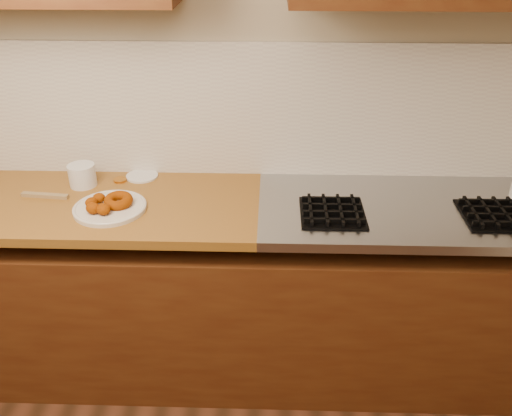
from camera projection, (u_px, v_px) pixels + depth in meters
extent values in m
cube|color=tan|center=(146.00, 76.00, 2.34)|extent=(4.00, 0.02, 2.70)
cube|color=#502B10|center=(152.00, 298.00, 2.53)|extent=(3.60, 0.60, 0.77)
cube|color=#9EA0A5|center=(414.00, 210.00, 2.26)|extent=(1.30, 0.62, 0.04)
cube|color=beige|center=(148.00, 110.00, 2.40)|extent=(3.60, 0.02, 0.60)
cube|color=black|center=(332.00, 213.00, 2.19)|extent=(0.26, 0.26, 0.01)
cube|color=black|center=(310.00, 210.00, 2.19)|extent=(0.01, 0.24, 0.02)
cube|color=black|center=(335.00, 221.00, 2.10)|extent=(0.24, 0.01, 0.02)
cube|color=black|center=(325.00, 210.00, 2.18)|extent=(0.01, 0.24, 0.02)
cube|color=black|center=(333.00, 214.00, 2.16)|extent=(0.24, 0.01, 0.02)
cube|color=black|center=(340.00, 210.00, 2.18)|extent=(0.01, 0.24, 0.02)
cube|color=black|center=(332.00, 206.00, 2.21)|extent=(0.24, 0.01, 0.02)
cube|color=black|center=(355.00, 210.00, 2.18)|extent=(0.01, 0.24, 0.02)
cube|color=black|center=(331.00, 199.00, 2.26)|extent=(0.24, 0.01, 0.02)
cube|color=black|center=(495.00, 216.00, 2.17)|extent=(0.26, 0.26, 0.01)
cube|color=black|center=(473.00, 212.00, 2.17)|extent=(0.01, 0.24, 0.02)
cube|color=black|center=(504.00, 224.00, 2.09)|extent=(0.24, 0.01, 0.02)
cube|color=black|center=(488.00, 212.00, 2.17)|extent=(0.01, 0.24, 0.02)
cube|color=black|center=(498.00, 216.00, 2.14)|extent=(0.24, 0.01, 0.02)
cube|color=black|center=(503.00, 212.00, 2.16)|extent=(0.01, 0.24, 0.02)
cube|color=black|center=(493.00, 209.00, 2.19)|extent=(0.24, 0.01, 0.02)
cube|color=black|center=(488.00, 202.00, 2.24)|extent=(0.24, 0.01, 0.02)
cylinder|color=beige|center=(110.00, 208.00, 2.22)|extent=(0.30, 0.30, 0.02)
torus|color=#7B3A00|center=(118.00, 200.00, 2.21)|extent=(0.13, 0.14, 0.05)
ellipsoid|color=#7B3A00|center=(99.00, 198.00, 2.23)|extent=(0.07, 0.07, 0.04)
ellipsoid|color=#7B3A00|center=(91.00, 202.00, 2.20)|extent=(0.06, 0.06, 0.04)
ellipsoid|color=#7B3A00|center=(93.00, 208.00, 2.15)|extent=(0.06, 0.06, 0.05)
ellipsoid|color=#7B3A00|center=(103.00, 209.00, 2.14)|extent=(0.08, 0.08, 0.05)
cylinder|color=silver|center=(82.00, 175.00, 2.39)|extent=(0.15, 0.15, 0.10)
cylinder|color=silver|center=(142.00, 176.00, 2.49)|extent=(0.15, 0.15, 0.01)
cylinder|color=#BB7522|center=(120.00, 180.00, 2.45)|extent=(0.06, 0.06, 0.01)
cube|color=olive|center=(45.00, 196.00, 2.31)|extent=(0.21, 0.05, 0.02)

